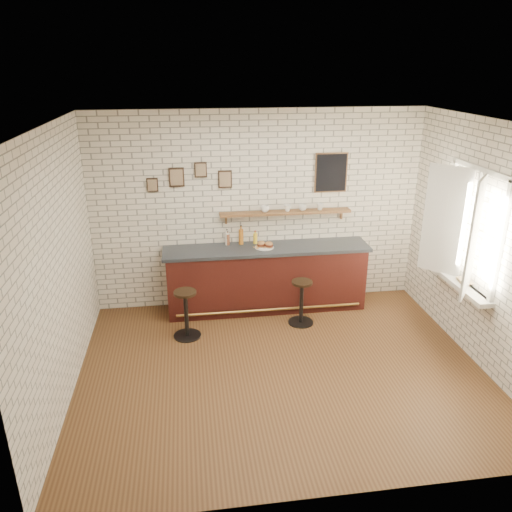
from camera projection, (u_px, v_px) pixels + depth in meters
The scene contains 21 objects.
ground at pixel (281, 369), 6.27m from camera, with size 5.00×5.00×0.00m, color brown.
bar_counter at pixel (266, 278), 7.66m from camera, with size 3.10×0.65×1.01m.
sandwich_plate at pixel (264, 247), 7.46m from camera, with size 0.28×0.28×0.01m, color white.
ciabatta_sandwich at pixel (265, 244), 7.44m from camera, with size 0.27×0.20×0.08m.
potato_chips at pixel (263, 247), 7.45m from camera, with size 0.26×0.18×0.00m.
bitters_bottle_brown at pixel (228, 239), 7.55m from camera, with size 0.07×0.07×0.22m.
bitters_bottle_white at pixel (227, 239), 7.54m from camera, with size 0.06×0.06×0.24m.
bitters_bottle_amber at pixel (241, 236), 7.56m from camera, with size 0.07×0.07×0.30m.
condiment_bottle_yellow at pixel (255, 238), 7.61m from camera, with size 0.06×0.06×0.20m.
bar_stool_left at pixel (186, 313), 6.89m from camera, with size 0.39×0.39×0.70m.
bar_stool_right at pixel (301, 301), 7.25m from camera, with size 0.37×0.37×0.67m.
wall_shelf at pixel (286, 213), 7.54m from camera, with size 2.00×0.18×0.18m.
shelf_cup_a at pixel (265, 209), 7.47m from camera, with size 0.13×0.13×0.10m, color white.
shelf_cup_b at pixel (287, 208), 7.52m from camera, with size 0.10×0.10×0.10m, color white.
shelf_cup_c at pixel (303, 208), 7.55m from camera, with size 0.12×0.12×0.09m, color white.
shelf_cup_d at pixel (320, 207), 7.58m from camera, with size 0.10×0.10×0.10m, color white.
back_wall_decor at pixel (274, 175), 7.38m from camera, with size 2.96×0.02×0.56m.
window_sill at pixel (458, 283), 6.53m from camera, with size 0.20×1.35×0.06m.
casement_window at pixel (464, 229), 6.26m from camera, with size 0.40×1.30×1.56m.
book_lower at pixel (458, 281), 6.49m from camera, with size 0.16×0.22×0.02m, color tan.
book_upper at pixel (460, 281), 6.45m from camera, with size 0.17×0.24×0.02m, color tan.
Camera 1 is at (-1.07, -5.23, 3.60)m, focal length 35.00 mm.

